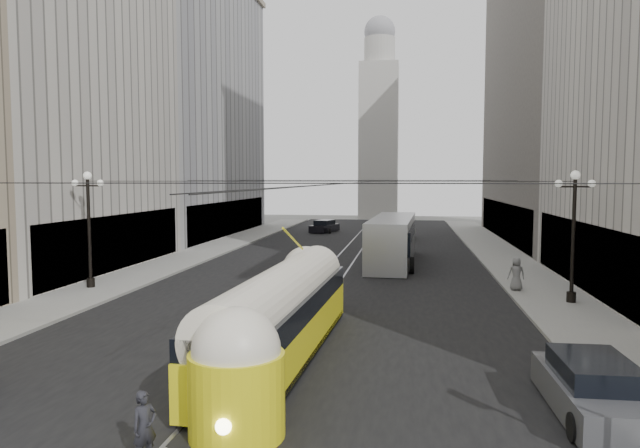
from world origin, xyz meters
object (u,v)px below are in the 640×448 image
(pedestrian_crossing_a, at_px, (145,427))
(streetcar, at_px, (282,313))
(sedan_grey, at_px, (593,390))
(pedestrian_sidewalk_right, at_px, (516,274))
(city_bus, at_px, (393,238))

(pedestrian_crossing_a, bearing_deg, streetcar, 22.84)
(sedan_grey, xyz_separation_m, pedestrian_sidewalk_right, (1.00, 16.27, 0.36))
(sedan_grey, bearing_deg, city_bus, 102.65)
(city_bus, xyz_separation_m, pedestrian_sidewalk_right, (6.88, -9.92, -0.79))
(streetcar, distance_m, city_bus, 22.92)
(city_bus, bearing_deg, sedan_grey, -77.35)
(sedan_grey, xyz_separation_m, pedestrian_crossing_a, (-10.32, -4.09, 0.10))
(pedestrian_sidewalk_right, bearing_deg, city_bus, -59.69)
(streetcar, height_order, city_bus, city_bus)
(streetcar, bearing_deg, city_bus, 82.17)
(pedestrian_crossing_a, bearing_deg, sedan_grey, -35.66)
(streetcar, height_order, pedestrian_sidewalk_right, streetcar)
(pedestrian_crossing_a, relative_size, pedestrian_sidewalk_right, 0.88)
(streetcar, distance_m, pedestrian_sidewalk_right, 16.24)
(pedestrian_sidewalk_right, bearing_deg, pedestrian_crossing_a, 56.50)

